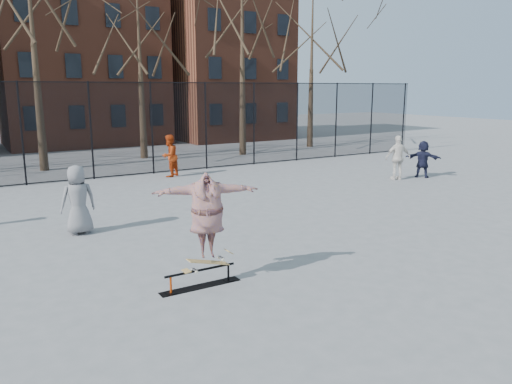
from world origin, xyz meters
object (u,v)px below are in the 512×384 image
bystander_grey (78,200)px  skate_rail (201,280)px  skateboard (208,265)px  skater (207,221)px  bystander_red (169,156)px  bystander_navy (423,159)px  bystander_white (398,158)px

bystander_grey → skate_rail: bearing=101.5°
skateboard → skater: skater is taller
bystander_red → bystander_navy: bearing=112.7°
skate_rail → bystander_navy: 14.41m
skater → bystander_grey: size_ratio=1.11×
skater → bystander_navy: 14.25m
skateboard → bystander_grey: size_ratio=0.50×
skater → bystander_grey: bearing=122.1°
bystander_red → bystander_navy: (9.07, -5.75, -0.11)m
bystander_navy → bystander_grey: bearing=57.1°
skater → bystander_red: bearing=88.5°
bystander_grey → bystander_red: (5.21, 6.82, -0.01)m
skateboard → bystander_grey: (-1.34, 4.89, 0.49)m
bystander_red → skater: bearing=36.8°
skate_rail → skateboard: (0.17, -0.00, 0.27)m
bystander_grey → bystander_white: 13.03m
bystander_red → bystander_white: bearing=109.4°
bystander_red → skateboard: bearing=36.8°
bystander_grey → bystander_red: size_ratio=1.01×
skate_rail → bystander_grey: (-1.17, 4.89, 0.76)m
skater → bystander_grey: (-1.34, 4.89, -0.38)m
skate_rail → bystander_red: bystander_red is taller
skateboard → bystander_navy: 14.25m
skate_rail → bystander_white: size_ratio=0.89×
bystander_grey → bystander_red: bearing=-129.3°
skater → bystander_grey: 5.08m
skate_rail → bystander_navy: bystander_navy is taller
skate_rail → bystander_navy: (13.10, 5.96, 0.64)m
bystander_red → bystander_navy: size_ratio=1.14×
bystander_red → skate_rail: bearing=36.1°
skateboard → bystander_navy: bearing=24.7°
bystander_white → skateboard: bearing=47.9°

